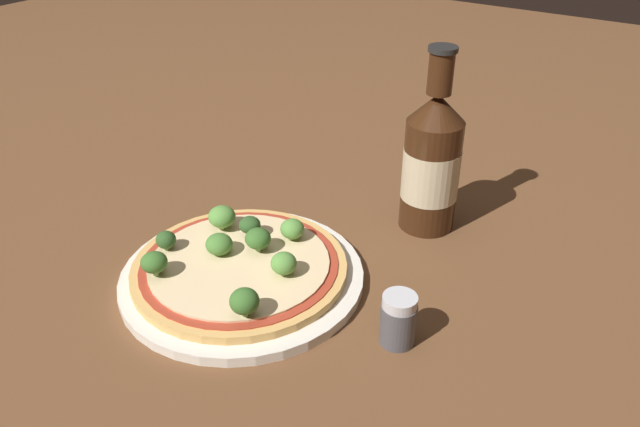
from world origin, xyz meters
name	(u,v)px	position (x,y,z in m)	size (l,w,h in m)	color
ground_plane	(235,277)	(0.00, 0.00, 0.00)	(3.00, 3.00, 0.00)	brown
plate	(241,278)	(0.00, -0.01, 0.01)	(0.28, 0.28, 0.01)	silver
pizza	(238,267)	(0.00, -0.01, 0.02)	(0.25, 0.25, 0.01)	tan
broccoli_floret_0	(292,229)	(0.07, -0.03, 0.04)	(0.03, 0.03, 0.03)	#89A866
broccoli_floret_1	(250,225)	(0.05, 0.01, 0.04)	(0.03, 0.03, 0.03)	#89A866
broccoli_floret_2	(217,246)	(0.00, 0.02, 0.04)	(0.03, 0.03, 0.02)	#89A866
broccoli_floret_3	(222,217)	(0.04, 0.05, 0.04)	(0.03, 0.03, 0.03)	#89A866
broccoli_floret_4	(154,262)	(-0.07, 0.05, 0.04)	(0.03, 0.03, 0.03)	#89A866
broccoli_floret_5	(166,240)	(-0.03, 0.08, 0.04)	(0.02, 0.02, 0.02)	#89A866
broccoli_floret_6	(244,301)	(-0.07, -0.07, 0.04)	(0.03, 0.03, 0.03)	#89A866
broccoli_floret_7	(284,263)	(0.01, -0.07, 0.04)	(0.03, 0.03, 0.03)	#89A866
broccoli_floret_8	(258,239)	(0.03, -0.01, 0.04)	(0.03, 0.03, 0.03)	#89A866
beer_bottle	(432,162)	(0.23, -0.13, 0.09)	(0.07, 0.07, 0.24)	#381E0F
pepper_shaker	(398,320)	(0.01, -0.21, 0.03)	(0.04, 0.04, 0.06)	#4C4C51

